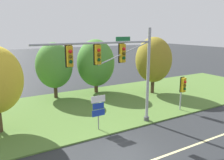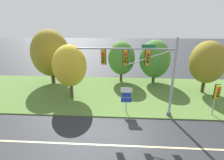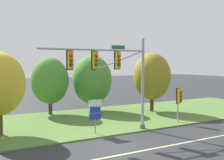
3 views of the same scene
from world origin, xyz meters
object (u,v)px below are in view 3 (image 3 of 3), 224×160
at_px(pedestrian_signal_near_kerb, 179,98).
at_px(tree_tall_centre, 152,76).
at_px(tree_behind_signpost, 50,81).
at_px(route_sign_post, 95,112).
at_px(traffic_signal_mast, 114,69).
at_px(tree_mid_verge, 92,80).

distance_m(pedestrian_signal_near_kerb, tree_tall_centre, 5.95).
relative_size(pedestrian_signal_near_kerb, tree_behind_signpost, 0.52).
xyz_separation_m(pedestrian_signal_near_kerb, tree_behind_signpost, (-8.50, 9.05, 1.23)).
relative_size(route_sign_post, tree_behind_signpost, 0.44).
xyz_separation_m(traffic_signal_mast, tree_behind_signpost, (-1.90, 9.31, -1.29)).
distance_m(tree_behind_signpost, tree_tall_centre, 10.47).
distance_m(route_sign_post, tree_behind_signpost, 9.09).
xyz_separation_m(traffic_signal_mast, pedestrian_signal_near_kerb, (6.60, 0.26, -2.52)).
height_order(pedestrian_signal_near_kerb, tree_behind_signpost, tree_behind_signpost).
height_order(route_sign_post, tree_mid_verge, tree_mid_verge).
xyz_separation_m(traffic_signal_mast, tree_mid_verge, (2.61, 9.12, -1.33)).
distance_m(route_sign_post, tree_tall_centre, 10.95).
relative_size(traffic_signal_mast, route_sign_post, 3.34).
bearing_deg(route_sign_post, traffic_signal_mast, -17.25).
relative_size(route_sign_post, tree_tall_centre, 0.41).
bearing_deg(pedestrian_signal_near_kerb, route_sign_post, 178.94).
bearing_deg(traffic_signal_mast, tree_behind_signpost, 101.51).
height_order(pedestrian_signal_near_kerb, route_sign_post, pedestrian_signal_near_kerb).
height_order(traffic_signal_mast, tree_behind_signpost, traffic_signal_mast).
xyz_separation_m(pedestrian_signal_near_kerb, tree_tall_centre, (1.36, 5.57, 1.57)).
bearing_deg(tree_tall_centre, tree_behind_signpost, 160.57).
distance_m(traffic_signal_mast, route_sign_post, 3.34).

